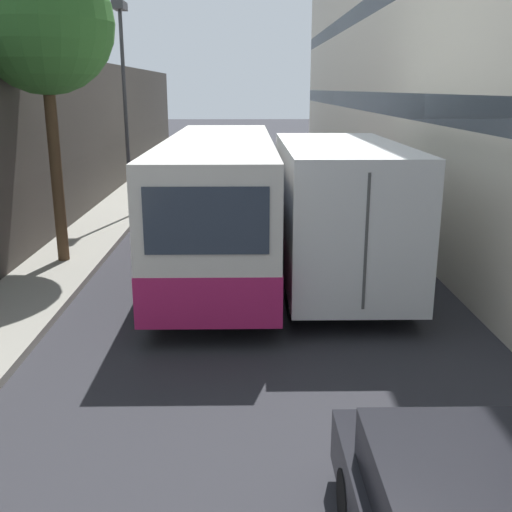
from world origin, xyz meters
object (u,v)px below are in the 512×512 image
Objects in this scene: panel_van at (195,162)px; street_lamp at (123,71)px; box_truck at (333,205)px; bus at (220,200)px; street_tree_left at (43,24)px.

street_lamp is at bearing -103.79° from panel_van.
street_lamp reaches higher than box_truck.
street_lamp is (-3.27, 5.58, 3.16)m from bus.
box_truck is at bearing -71.78° from panel_van.
street_lamp is at bearing 120.42° from bus.
street_lamp is (-5.92, 6.37, 3.12)m from box_truck.
panel_van is (-1.64, 12.23, -0.53)m from bus.
street_tree_left reaches higher than bus.
box_truck is 1.23× the size of street_lamp.
box_truck reaches higher than bus.
bus is 12.35m from panel_van.
bus is 2.20× the size of panel_van.
street_lamp is at bearing 82.78° from street_tree_left.
panel_van is 0.69× the size of street_lamp.
street_tree_left reaches higher than panel_van.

